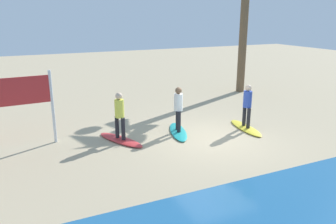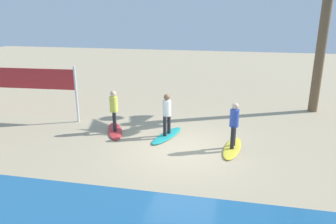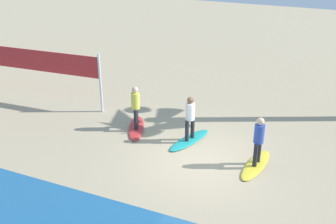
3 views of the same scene
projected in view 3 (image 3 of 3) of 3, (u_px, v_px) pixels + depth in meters
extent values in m
plane|color=tan|center=(201.00, 162.00, 13.27)|extent=(60.00, 60.00, 0.00)
ellipsoid|color=yellow|center=(256.00, 165.00, 13.01)|extent=(0.84, 2.16, 0.09)
cylinder|color=#232328|center=(255.00, 155.00, 12.70)|extent=(0.14, 0.14, 0.78)
cylinder|color=#232328|center=(259.00, 151.00, 12.95)|extent=(0.14, 0.14, 0.78)
cylinder|color=#334CAD|center=(259.00, 134.00, 12.53)|extent=(0.32, 0.32, 0.62)
sphere|color=beige|center=(261.00, 121.00, 12.35)|extent=(0.24, 0.24, 0.24)
ellipsoid|color=teal|center=(190.00, 140.00, 14.52)|extent=(1.17, 2.17, 0.09)
cylinder|color=#232328|center=(187.00, 131.00, 14.22)|extent=(0.14, 0.14, 0.78)
cylinder|color=#232328|center=(193.00, 128.00, 14.44)|extent=(0.14, 0.14, 0.78)
cylinder|color=white|center=(190.00, 111.00, 14.04)|extent=(0.32, 0.32, 0.62)
sphere|color=brown|center=(191.00, 100.00, 13.86)|extent=(0.24, 0.24, 0.24)
ellipsoid|color=red|center=(136.00, 128.00, 15.38)|extent=(1.36, 2.15, 0.09)
cylinder|color=#232328|center=(136.00, 120.00, 15.05)|extent=(0.14, 0.14, 0.78)
cylinder|color=#232328|center=(136.00, 116.00, 15.34)|extent=(0.14, 0.14, 0.78)
cylinder|color=#E0E04C|center=(135.00, 101.00, 14.90)|extent=(0.32, 0.32, 0.62)
sphere|color=beige|center=(135.00, 90.00, 14.72)|extent=(0.24, 0.24, 0.24)
cylinder|color=silver|center=(100.00, 84.00, 16.34)|extent=(0.10, 0.10, 2.50)
cube|color=red|center=(8.00, 57.00, 17.47)|extent=(8.99, 0.54, 0.90)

